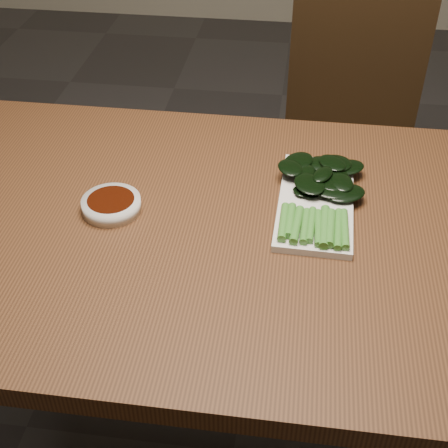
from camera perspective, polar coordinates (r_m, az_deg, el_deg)
table at (r=1.18m, az=1.21°, el=-2.76°), size 1.40×0.80×0.75m
chair_far at (r=1.93m, az=10.88°, el=7.68°), size 0.45×0.45×0.89m
sauce_bowl at (r=1.17m, az=-10.26°, el=1.76°), size 0.11×0.11×0.03m
serving_plate at (r=1.18m, az=8.38°, el=1.97°), size 0.15×0.30×0.01m
gai_lan at (r=1.20m, az=8.92°, el=3.42°), size 0.19×0.29×0.03m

